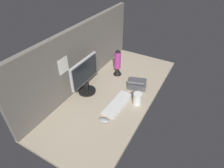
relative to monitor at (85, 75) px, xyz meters
The scene contains 8 objects.
ground_plane 35.69cm from the monitor, 63.39° to the right, with size 180.00×80.00×3.00cm, color tan.
cubicle_wall_back 21.18cm from the monitor, 44.65° to the left, with size 180.00×5.50×64.52cm.
monitor is the anchor object (origin of this frame).
keyboard 42.32cm from the monitor, 92.24° to the right, with size 37.00×13.00×2.00cm, color silver.
mouse 49.59cm from the monitor, 125.62° to the right, with size 5.60×9.60×3.40cm, color #99999E.
mug_ceramic_white 55.84cm from the monitor, 80.20° to the right, with size 12.38×8.41×12.15cm.
lava_lamp 46.45cm from the monitor, 16.45° to the right, with size 9.93×9.93×32.50cm.
desk_phone 56.81cm from the monitor, 51.70° to the right, with size 21.84×23.16×8.80cm.
Camera 1 is at (-132.29, -72.42, 125.59)cm, focal length 30.20 mm.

